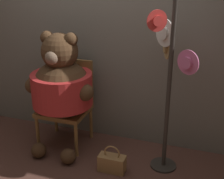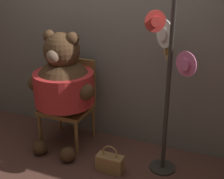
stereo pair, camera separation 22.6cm
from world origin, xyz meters
name	(u,v)px [view 1 (the left image)]	position (x,y,z in m)	size (l,w,h in m)	color
ground_plane	(86,154)	(0.00, 0.00, 0.00)	(14.00, 14.00, 0.00)	brown
wall_back	(101,45)	(0.00, 0.56, 1.17)	(8.00, 0.10, 2.34)	slate
chair	(67,100)	(-0.33, 0.25, 0.54)	(0.56, 0.50, 1.01)	olive
teddy_bear	(62,85)	(-0.30, 0.07, 0.80)	(0.82, 0.73, 1.40)	#4C331E
hat_display_rack	(169,77)	(0.88, 0.08, 1.03)	(0.49, 0.46, 1.84)	#332D28
handbag_on_ground	(112,163)	(0.39, -0.19, 0.10)	(0.29, 0.13, 0.31)	#A87A47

